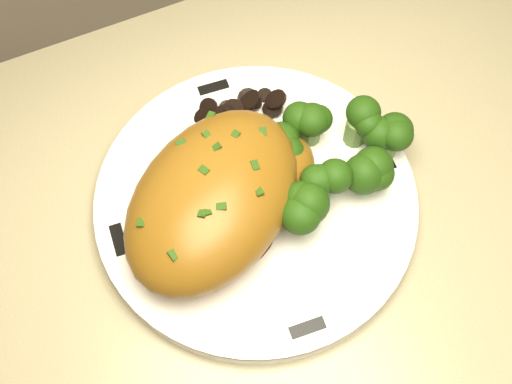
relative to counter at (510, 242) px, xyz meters
name	(u,v)px	position (x,y,z in m)	size (l,w,h in m)	color
counter	(510,242)	(0.00, 0.00, 0.00)	(2.12, 0.70, 1.04)	brown
plate	(256,202)	(-0.45, 0.04, 0.47)	(0.30, 0.30, 0.02)	white
rim_accent_0	(213,88)	(-0.44, 0.17, 0.48)	(0.03, 0.01, 0.00)	black
rim_accent_1	(119,240)	(-0.58, 0.05, 0.48)	(0.03, 0.01, 0.00)	black
rim_accent_2	(307,328)	(-0.46, -0.09, 0.48)	(0.03, 0.01, 0.00)	black
rim_accent_3	(385,156)	(-0.32, 0.03, 0.48)	(0.03, 0.01, 0.00)	black
gravy_pool	(215,217)	(-0.49, 0.04, 0.48)	(0.11, 0.11, 0.00)	black
chicken_breast	(220,196)	(-0.49, 0.04, 0.51)	(0.23, 0.21, 0.07)	brown
mushroom_pile	(237,125)	(-0.44, 0.12, 0.48)	(0.09, 0.07, 0.02)	black
broccoli_florets	(332,155)	(-0.38, 0.04, 0.50)	(0.14, 0.11, 0.05)	#537732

